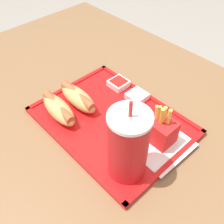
{
  "coord_description": "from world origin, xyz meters",
  "views": [
    {
      "loc": [
        -0.31,
        0.32,
        1.24
      ],
      "look_at": [
        0.04,
        -0.01,
        0.76
      ],
      "focal_mm": 42.0,
      "sensor_mm": 36.0,
      "label": 1
    }
  ],
  "objects_px": {
    "soda_cup": "(128,145)",
    "fries_carton": "(160,130)",
    "hot_dog_far": "(59,109)",
    "hot_dog_near": "(78,98)",
    "sauce_cup_mayo": "(137,96)",
    "sauce_cup_ketchup": "(119,83)"
  },
  "relations": [
    {
      "from": "fries_carton",
      "to": "sauce_cup_mayo",
      "type": "relative_size",
      "value": 2.16
    },
    {
      "from": "hot_dog_near",
      "to": "hot_dog_far",
      "type": "bearing_deg",
      "value": 90.0
    },
    {
      "from": "hot_dog_near",
      "to": "fries_carton",
      "type": "height_order",
      "value": "fries_carton"
    },
    {
      "from": "hot_dog_far",
      "to": "sauce_cup_ketchup",
      "type": "xyz_separation_m",
      "value": [
        -0.02,
        -0.21,
        -0.01
      ]
    },
    {
      "from": "hot_dog_far",
      "to": "fries_carton",
      "type": "bearing_deg",
      "value": -151.21
    },
    {
      "from": "soda_cup",
      "to": "sauce_cup_mayo",
      "type": "height_order",
      "value": "soda_cup"
    },
    {
      "from": "fries_carton",
      "to": "sauce_cup_mayo",
      "type": "height_order",
      "value": "fries_carton"
    },
    {
      "from": "fries_carton",
      "to": "sauce_cup_mayo",
      "type": "bearing_deg",
      "value": -27.03
    },
    {
      "from": "hot_dog_near",
      "to": "fries_carton",
      "type": "bearing_deg",
      "value": -164.63
    },
    {
      "from": "hot_dog_far",
      "to": "hot_dog_near",
      "type": "relative_size",
      "value": 1.02
    },
    {
      "from": "soda_cup",
      "to": "hot_dog_near",
      "type": "height_order",
      "value": "soda_cup"
    },
    {
      "from": "fries_carton",
      "to": "soda_cup",
      "type": "bearing_deg",
      "value": 92.3
    },
    {
      "from": "sauce_cup_mayo",
      "to": "sauce_cup_ketchup",
      "type": "relative_size",
      "value": 1.0
    },
    {
      "from": "soda_cup",
      "to": "fries_carton",
      "type": "distance_m",
      "value": 0.13
    },
    {
      "from": "fries_carton",
      "to": "hot_dog_far",
      "type": "bearing_deg",
      "value": 28.79
    },
    {
      "from": "hot_dog_far",
      "to": "fries_carton",
      "type": "relative_size",
      "value": 1.28
    },
    {
      "from": "hot_dog_far",
      "to": "sauce_cup_mayo",
      "type": "distance_m",
      "value": 0.23
    },
    {
      "from": "soda_cup",
      "to": "fries_carton",
      "type": "bearing_deg",
      "value": -87.7
    },
    {
      "from": "soda_cup",
      "to": "sauce_cup_mayo",
      "type": "xyz_separation_m",
      "value": [
        0.15,
        -0.19,
        -0.08
      ]
    },
    {
      "from": "sauce_cup_mayo",
      "to": "sauce_cup_ketchup",
      "type": "distance_m",
      "value": 0.08
    },
    {
      "from": "soda_cup",
      "to": "hot_dog_far",
      "type": "relative_size",
      "value": 1.42
    },
    {
      "from": "soda_cup",
      "to": "hot_dog_far",
      "type": "distance_m",
      "value": 0.25
    }
  ]
}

